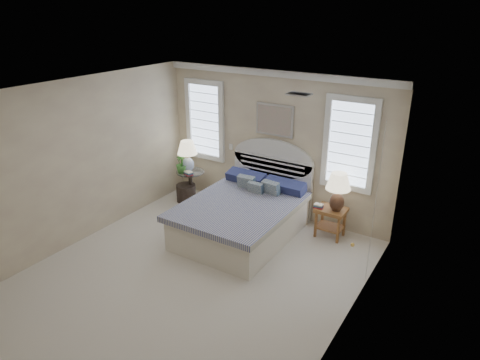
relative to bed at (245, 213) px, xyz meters
name	(u,v)px	position (x,y,z in m)	size (l,w,h in m)	color
floor	(194,274)	(0.00, -1.46, -0.39)	(4.50, 5.00, 0.01)	beige
ceiling	(185,93)	(0.00, -1.46, 2.31)	(4.50, 5.00, 0.01)	white
wall_back	(275,145)	(0.00, 1.04, 0.96)	(4.50, 0.02, 2.70)	tan
wall_left	(81,162)	(-2.25, -1.46, 0.96)	(0.02, 5.00, 2.70)	tan
wall_right	(348,235)	(2.25, -1.46, 0.96)	(0.02, 5.00, 2.70)	tan
crown_molding	(276,73)	(0.00, 1.00, 2.25)	(4.50, 0.08, 0.12)	silver
hvac_vent	(299,94)	(1.20, -0.66, 2.29)	(0.30, 0.20, 0.02)	#B2B2B2
switch_plate	(231,147)	(-0.95, 1.03, 0.76)	(0.08, 0.01, 0.12)	silver
window_left	(205,120)	(-1.55, 1.02, 1.21)	(0.90, 0.06, 1.60)	silver
window_right	(350,144)	(1.40, 1.02, 1.21)	(0.90, 0.06, 1.60)	silver
painting	(274,120)	(0.00, 1.00, 1.43)	(0.74, 0.04, 0.58)	silver
closet_door	(375,207)	(2.23, -0.26, 0.81)	(0.02, 1.80, 2.40)	white
bed	(245,213)	(0.00, 0.00, 0.00)	(1.72, 2.28, 1.47)	beige
side_table_left	(191,183)	(-1.65, 0.59, 0.00)	(0.56, 0.56, 0.63)	black
nightstand_right	(331,216)	(1.30, 0.69, 0.00)	(0.50, 0.40, 0.53)	brown
floor_pot	(186,193)	(-1.71, 0.50, -0.21)	(0.39, 0.39, 0.35)	black
lamp_left	(187,153)	(-1.68, 0.57, 0.64)	(0.43, 0.43, 0.64)	white
lamp_right	(338,188)	(1.39, 0.68, 0.55)	(0.54, 0.54, 0.67)	black
potted_plant	(181,163)	(-1.74, 0.45, 0.44)	(0.22, 0.22, 0.40)	#326F2C
books_left	(188,173)	(-1.56, 0.43, 0.28)	(0.21, 0.19, 0.07)	maroon
books_right	(319,206)	(1.10, 0.61, 0.18)	(0.17, 0.13, 0.07)	maroon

